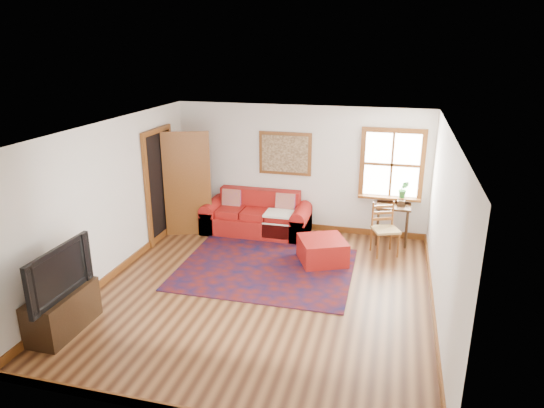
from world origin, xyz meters
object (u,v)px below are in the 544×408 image
(red_leather_sofa, at_px, (257,219))
(ladder_back_chair, at_px, (384,227))
(side_table, at_px, (393,212))
(media_cabinet, at_px, (63,311))
(red_ottoman, at_px, (322,251))

(red_leather_sofa, bearing_deg, ladder_back_chair, -9.30)
(red_leather_sofa, relative_size, ladder_back_chair, 2.26)
(red_leather_sofa, bearing_deg, side_table, 2.23)
(ladder_back_chair, distance_m, media_cabinet, 5.37)
(red_ottoman, bearing_deg, media_cabinet, -159.71)
(red_leather_sofa, height_order, ladder_back_chair, ladder_back_chair)
(red_leather_sofa, distance_m, media_cabinet, 4.28)
(side_table, xyz_separation_m, ladder_back_chair, (-0.13, -0.51, -0.12))
(red_ottoman, xyz_separation_m, media_cabinet, (-2.97, -2.93, 0.07))
(side_table, relative_size, media_cabinet, 0.74)
(red_leather_sofa, distance_m, side_table, 2.65)
(red_leather_sofa, distance_m, ladder_back_chair, 2.53)
(side_table, bearing_deg, media_cabinet, -134.89)
(side_table, relative_size, ladder_back_chair, 0.81)
(red_ottoman, bearing_deg, red_leather_sofa, 119.59)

